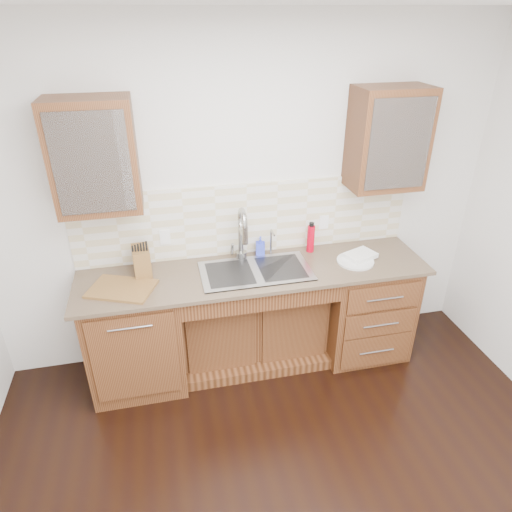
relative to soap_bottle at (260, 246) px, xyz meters
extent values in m
cube|color=silver|center=(-0.10, 0.13, 0.36)|extent=(4.00, 0.10, 2.70)
cube|color=#593014|center=(-1.05, -0.23, -0.55)|extent=(0.70, 0.62, 0.88)
cube|color=#593014|center=(-0.10, -0.14, -0.64)|extent=(1.20, 0.44, 0.70)
cube|color=#593014|center=(0.85, -0.23, -0.55)|extent=(0.70, 0.62, 0.88)
cube|color=#84705B|center=(-0.10, -0.24, -0.09)|extent=(2.70, 0.65, 0.03)
cube|color=beige|center=(-0.10, 0.07, 0.22)|extent=(2.70, 0.02, 0.59)
cube|color=#9E9EA5|center=(-0.10, -0.26, -0.16)|extent=(0.84, 0.46, 0.19)
cylinder|color=#999993|center=(-0.17, -0.03, 0.12)|extent=(0.04, 0.04, 0.40)
cylinder|color=#999993|center=(0.08, -0.02, 0.04)|extent=(0.02, 0.02, 0.24)
cube|color=#593014|center=(-1.15, -0.09, 0.84)|extent=(0.55, 0.34, 0.75)
cube|color=#593014|center=(0.95, -0.09, 0.84)|extent=(0.55, 0.34, 0.75)
cube|color=white|center=(-0.75, 0.06, 0.13)|extent=(0.08, 0.01, 0.12)
cube|color=white|center=(0.55, 0.06, 0.13)|extent=(0.08, 0.01, 0.12)
imported|color=blue|center=(0.00, 0.00, 0.00)|extent=(0.08, 0.09, 0.16)
cylinder|color=#BA0016|center=(0.42, -0.03, 0.04)|extent=(0.06, 0.06, 0.23)
cylinder|color=silver|center=(0.71, -0.29, -0.07)|extent=(0.30, 0.30, 0.02)
cube|color=beige|center=(0.76, -0.25, -0.05)|extent=(0.28, 0.24, 0.04)
cube|color=brown|center=(-0.94, -0.11, 0.03)|extent=(0.14, 0.21, 0.22)
cube|color=olive|center=(-1.09, -0.30, -0.07)|extent=(0.53, 0.46, 0.02)
imported|color=white|center=(-1.24, -0.09, 0.78)|extent=(0.15, 0.15, 0.10)
imported|color=white|center=(-1.07, -0.09, 0.78)|extent=(0.10, 0.10, 0.08)
imported|color=silver|center=(0.91, -0.09, 0.79)|extent=(0.16, 0.16, 0.10)
imported|color=white|center=(1.03, -0.09, 0.78)|extent=(0.11, 0.11, 0.09)
camera|label=1|loc=(-0.75, -3.19, 1.69)|focal=32.00mm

